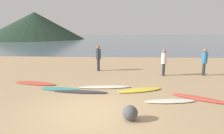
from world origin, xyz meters
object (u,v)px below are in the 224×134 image
surfboard_5 (170,101)px  surfboard_6 (200,98)px  surfboard_1 (61,89)px  surfboard_4 (140,90)px  surfboard_2 (80,91)px  person_0 (204,60)px  person_1 (164,60)px  person_2 (98,56)px  surfboard_0 (35,83)px  beach_rock_near (130,113)px  surfboard_3 (105,87)px

surfboard_5 → surfboard_6: surfboard_6 is taller
surfboard_1 → surfboard_4: surfboard_4 is taller
surfboard_2 → surfboard_4: 2.85m
surfboard_2 → person_0: bearing=31.8°
surfboard_5 → surfboard_6: 1.37m
surfboard_2 → person_0: (7.19, 3.76, 0.97)m
surfboard_1 → person_1: (5.59, 3.23, 0.95)m
surfboard_4 → person_2: person_2 is taller
surfboard_6 → person_1: bearing=128.6°
surfboard_4 → surfboard_1: bearing=161.8°
surfboard_1 → person_2: (1.27, 4.47, 1.02)m
surfboard_4 → person_1: 3.77m
surfboard_0 → beach_rock_near: beach_rock_near is taller
surfboard_5 → person_0: bearing=48.6°
surfboard_2 → surfboard_3: (1.10, 0.77, 0.01)m
person_2 → beach_rock_near: 7.74m
surfboard_6 → person_0: size_ratio=1.36×
surfboard_6 → person_2: 7.42m
surfboard_2 → person_0: 8.17m
surfboard_4 → surfboard_5: size_ratio=1.06×
surfboard_5 → person_1: person_1 is taller
surfboard_3 → person_2: 4.23m
surfboard_1 → surfboard_3: size_ratio=0.79×
surfboard_1 → person_0: size_ratio=1.22×
surfboard_6 → person_1: person_1 is taller
surfboard_3 → person_1: bearing=32.6°
surfboard_2 → surfboard_6: 5.29m
person_2 → surfboard_5: bearing=-176.8°
surfboard_2 → surfboard_3: 1.34m
surfboard_3 → surfboard_5: 3.34m
person_2 → surfboard_6: bearing=-166.5°
surfboard_3 → person_1: size_ratio=1.57×
surfboard_3 → surfboard_6: 4.38m
surfboard_1 → surfboard_5: bearing=-8.0°
surfboard_5 → person_1: bearing=74.6°
surfboard_1 → person_2: bearing=81.1°
person_1 → surfboard_4: bearing=16.3°
surfboard_5 → surfboard_0: bearing=154.1°
person_1 → person_2: person_2 is taller
surfboard_6 → person_2: person_2 is taller
surfboard_4 → person_0: person_0 is taller
person_2 → surfboard_4: bearing=-179.2°
person_0 → surfboard_0: bearing=147.9°
surfboard_2 → surfboard_5: bearing=-10.1°
surfboard_0 → surfboard_6: surfboard_6 is taller
surfboard_5 → person_2: bearing=115.2°
person_0 → surfboard_5: bearing=-170.5°
surfboard_4 → person_1: size_ratio=1.33×
person_0 → surfboard_2: bearing=161.4°
person_1 → person_2: (-4.32, 1.24, 0.07)m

